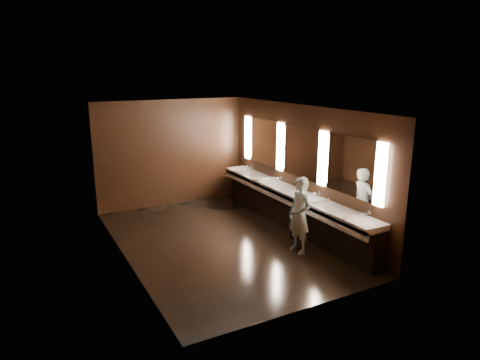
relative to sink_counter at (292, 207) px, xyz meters
name	(u,v)px	position (x,y,z in m)	size (l,w,h in m)	color
floor	(221,241)	(-1.79, 0.00, -0.50)	(6.00, 6.00, 0.00)	black
ceiling	(220,108)	(-1.79, 0.00, 2.30)	(4.00, 6.00, 0.02)	#2D2D2B
wall_back	(172,153)	(-1.79, 3.00, 0.90)	(4.00, 0.02, 2.80)	black
wall_front	(310,222)	(-1.79, -3.00, 0.90)	(4.00, 0.02, 2.80)	black
wall_left	(122,190)	(-3.79, 0.00, 0.90)	(0.02, 6.00, 2.80)	black
wall_right	(300,167)	(0.21, 0.00, 0.90)	(0.02, 6.00, 2.80)	black
sink_counter	(292,207)	(0.00, 0.00, 0.00)	(0.55, 5.40, 1.01)	black
mirror_band	(300,152)	(0.19, 0.00, 1.25)	(0.06, 5.03, 1.15)	#FEE4CA
person	(300,215)	(-0.65, -1.20, 0.27)	(0.56, 0.37, 1.53)	#93C1DC
trash_bin	(298,223)	(-0.22, -0.57, -0.18)	(0.40, 0.40, 0.63)	black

